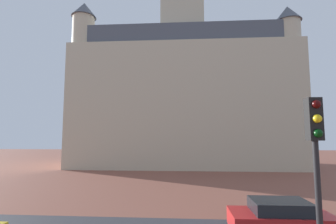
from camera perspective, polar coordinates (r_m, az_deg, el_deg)
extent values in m
cube|color=beige|center=(34.32, 3.66, 0.73)|extent=(29.13, 11.64, 15.65)
cube|color=#4C515B|center=(36.43, 3.57, 14.98)|extent=(26.80, 10.71, 2.40)
cube|color=beige|center=(35.67, 3.43, 11.44)|extent=(5.88, 5.88, 29.00)
cylinder|color=beige|center=(33.07, -19.74, 4.78)|extent=(2.80, 2.80, 19.64)
cone|color=#4C515B|center=(36.54, -19.14, 21.72)|extent=(3.20, 3.20, 2.00)
cylinder|color=beige|center=(32.89, 27.09, 3.84)|extent=(2.80, 2.80, 18.19)
cone|color=#4C515B|center=(35.85, 26.32, 19.98)|extent=(3.20, 3.20, 2.00)
cube|color=red|center=(11.84, 24.99, -22.37)|extent=(4.05, 1.82, 0.72)
cube|color=black|center=(11.68, 24.85, -19.52)|extent=(2.27, 1.60, 0.50)
cylinder|color=black|center=(12.38, 17.10, -22.92)|extent=(0.64, 0.22, 0.64)
cylinder|color=black|center=(13.20, 29.32, -21.33)|extent=(0.64, 0.22, 0.64)
cube|color=black|center=(5.96, 31.11, -1.43)|extent=(0.28, 0.24, 0.90)
sphere|color=#390606|center=(5.87, 31.54, 1.59)|extent=(0.18, 0.18, 0.18)
sphere|color=yellow|center=(5.84, 31.69, -1.33)|extent=(0.18, 0.18, 0.18)
sphere|color=#06330C|center=(5.83, 31.84, -4.27)|extent=(0.18, 0.18, 0.18)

